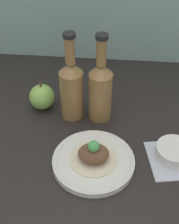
{
  "coord_description": "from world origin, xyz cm",
  "views": [
    {
      "loc": [
        6.58,
        -57.69,
        66.17
      ],
      "look_at": [
        0.45,
        7.14,
        9.95
      ],
      "focal_mm": 50.0,
      "sensor_mm": 36.0,
      "label": 1
    }
  ],
  "objects_px": {
    "apple": "(42,97)",
    "dipping_bowl": "(174,152)",
    "cider_bottle_left": "(72,87)",
    "plated_food": "(94,154)",
    "plate": "(93,161)",
    "cider_bottle_right": "(100,89)"
  },
  "relations": [
    {
      "from": "dipping_bowl",
      "to": "cider_bottle_right",
      "type": "bearing_deg",
      "value": 144.62
    },
    {
      "from": "plated_food",
      "to": "cider_bottle_left",
      "type": "height_order",
      "value": "cider_bottle_left"
    },
    {
      "from": "cider_bottle_left",
      "to": "dipping_bowl",
      "type": "bearing_deg",
      "value": -26.86
    },
    {
      "from": "plated_food",
      "to": "dipping_bowl",
      "type": "bearing_deg",
      "value": 11.26
    },
    {
      "from": "plate",
      "to": "plated_food",
      "type": "xyz_separation_m",
      "value": [
        0.0,
        0.0,
        0.03
      ]
    },
    {
      "from": "apple",
      "to": "dipping_bowl",
      "type": "height_order",
      "value": "apple"
    },
    {
      "from": "plate",
      "to": "plated_food",
      "type": "height_order",
      "value": "plated_food"
    },
    {
      "from": "cider_bottle_left",
      "to": "apple",
      "type": "distance_m",
      "value": 0.13
    },
    {
      "from": "cider_bottle_left",
      "to": "cider_bottle_right",
      "type": "distance_m",
      "value": 0.09
    },
    {
      "from": "cider_bottle_right",
      "to": "apple",
      "type": "distance_m",
      "value": 0.2
    },
    {
      "from": "cider_bottle_left",
      "to": "cider_bottle_right",
      "type": "xyz_separation_m",
      "value": [
        0.09,
        0.0,
        0.0
      ]
    },
    {
      "from": "cider_bottle_right",
      "to": "dipping_bowl",
      "type": "height_order",
      "value": "cider_bottle_right"
    },
    {
      "from": "plate",
      "to": "cider_bottle_right",
      "type": "relative_size",
      "value": 0.79
    },
    {
      "from": "plated_food",
      "to": "cider_bottle_right",
      "type": "bearing_deg",
      "value": 89.06
    },
    {
      "from": "apple",
      "to": "dipping_bowl",
      "type": "distance_m",
      "value": 0.44
    },
    {
      "from": "cider_bottle_left",
      "to": "cider_bottle_right",
      "type": "bearing_deg",
      "value": 0.0
    },
    {
      "from": "cider_bottle_left",
      "to": "cider_bottle_right",
      "type": "relative_size",
      "value": 1.0
    },
    {
      "from": "plated_food",
      "to": "dipping_bowl",
      "type": "distance_m",
      "value": 0.22
    },
    {
      "from": "plate",
      "to": "cider_bottle_left",
      "type": "relative_size",
      "value": 0.79
    },
    {
      "from": "cider_bottle_left",
      "to": "dipping_bowl",
      "type": "distance_m",
      "value": 0.35
    },
    {
      "from": "plated_food",
      "to": "plate",
      "type": "bearing_deg",
      "value": 0.0
    },
    {
      "from": "cider_bottle_left",
      "to": "apple",
      "type": "bearing_deg",
      "value": 164.27
    }
  ]
}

